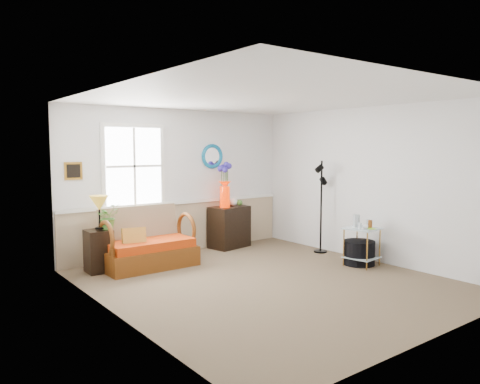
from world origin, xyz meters
TOP-DOWN VIEW (x-y plane):
  - floor at (0.00, 0.00)m, footprint 4.50×5.00m
  - ceiling at (0.00, 0.00)m, footprint 4.50×5.00m
  - walls at (0.00, 0.00)m, footprint 4.51×5.01m
  - wainscot at (0.00, 2.48)m, footprint 4.46×0.02m
  - chair_rail at (0.00, 2.47)m, footprint 4.46×0.04m
  - window at (-0.90, 2.47)m, footprint 1.14×0.06m
  - picture at (-1.92, 2.48)m, footprint 0.28×0.03m
  - mirror at (0.70, 2.48)m, footprint 0.47×0.07m
  - loveseat at (-0.97, 1.83)m, footprint 1.46×0.83m
  - throw_pillow at (-1.25, 1.75)m, footprint 0.38×0.16m
  - lamp_stand at (-1.72, 2.02)m, footprint 0.38×0.38m
  - table_lamp at (-1.70, 2.00)m, footprint 0.32×0.32m
  - potted_plant at (-1.57, 1.99)m, footprint 0.45×0.48m
  - cabinet at (0.94, 2.26)m, footprint 0.81×0.60m
  - flower_vase at (0.82, 2.23)m, footprint 0.30×0.30m
  - side_table at (1.82, -0.20)m, footprint 0.56×0.56m
  - tabletop_items at (1.85, -0.20)m, footprint 0.44×0.44m
  - floor_lamp at (2.02, 0.89)m, footprint 0.29×0.29m
  - ottoman at (1.85, -0.12)m, footprint 0.58×0.58m

SIDE VIEW (x-z plane):
  - floor at x=0.00m, z-range -0.01..0.01m
  - ottoman at x=1.85m, z-range 0.00..0.39m
  - side_table at x=1.82m, z-range 0.00..0.62m
  - lamp_stand at x=-1.72m, z-range 0.00..0.66m
  - cabinet at x=0.94m, z-range 0.00..0.79m
  - wainscot at x=0.00m, z-range 0.00..0.90m
  - loveseat at x=-0.97m, z-range 0.00..0.95m
  - throw_pillow at x=-1.25m, z-range 0.31..0.68m
  - tabletop_items at x=1.85m, z-range 0.62..0.84m
  - potted_plant at x=-1.57m, z-range 0.66..0.96m
  - floor_lamp at x=2.02m, z-range 0.00..1.68m
  - chair_rail at x=0.00m, z-range 0.89..0.95m
  - table_lamp at x=-1.70m, z-range 0.66..1.19m
  - flower_vase at x=0.82m, z-range 0.79..1.62m
  - walls at x=0.00m, z-range 0.00..2.60m
  - picture at x=-1.92m, z-range 1.41..1.69m
  - window at x=-0.90m, z-range 0.88..2.32m
  - mirror at x=0.70m, z-range 1.51..1.99m
  - ceiling at x=0.00m, z-range 2.60..2.60m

